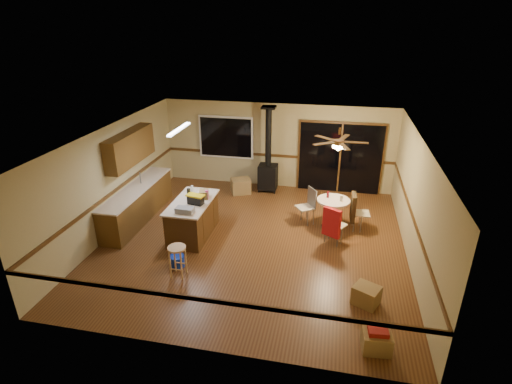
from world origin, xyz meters
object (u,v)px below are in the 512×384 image
(kitchen_island, at_px, (193,218))
(box_under_window, at_px, (241,186))
(blue_bucket, at_px, (177,261))
(toolbox_grey, at_px, (185,210))
(dining_table, at_px, (333,209))
(bar_stool, at_px, (178,261))
(wood_stove, at_px, (268,168))
(box_corner_a, at_px, (376,341))
(toolbox_black, at_px, (196,200))
(chair_right, at_px, (354,207))
(box_corner_b, at_px, (366,295))
(chair_left, at_px, (309,202))
(chair_near, at_px, (332,222))

(kitchen_island, relative_size, box_under_window, 3.00)
(kitchen_island, distance_m, blue_bucket, 1.41)
(toolbox_grey, xyz_separation_m, dining_table, (3.24, 1.64, -0.44))
(blue_bucket, bearing_deg, dining_table, 37.26)
(bar_stool, bearing_deg, box_under_window, 86.66)
(wood_stove, bearing_deg, box_corner_a, -64.60)
(toolbox_black, bearing_deg, bar_stool, -85.14)
(chair_right, bearing_deg, toolbox_black, -161.97)
(dining_table, distance_m, box_corner_b, 2.96)
(box_under_window, bearing_deg, chair_right, -26.11)
(toolbox_black, bearing_deg, chair_right, 18.03)
(chair_left, distance_m, box_under_window, 2.65)
(chair_near, xyz_separation_m, box_under_window, (-2.78, 2.51, -0.37))
(toolbox_grey, xyz_separation_m, box_under_window, (0.47, 3.30, -0.74))
(toolbox_black, height_order, chair_right, toolbox_black)
(chair_near, distance_m, box_corner_b, 2.15)
(bar_stool, relative_size, chair_right, 0.97)
(wood_stove, relative_size, chair_right, 3.60)
(box_corner_a, distance_m, box_corner_b, 1.14)
(kitchen_island, xyz_separation_m, box_under_window, (0.53, 2.71, -0.23))
(chair_left, bearing_deg, box_corner_b, -66.05)
(box_corner_b, bearing_deg, dining_table, 104.24)
(toolbox_black, height_order, box_corner_a, toolbox_black)
(chair_left, bearing_deg, toolbox_grey, -145.56)
(kitchen_island, distance_m, bar_stool, 1.69)
(wood_stove, relative_size, box_corner_b, 5.56)
(dining_table, bearing_deg, chair_left, 165.36)
(chair_left, distance_m, box_corner_a, 4.40)
(box_corner_a, height_order, box_corner_b, box_corner_b)
(chair_left, distance_m, box_corner_b, 3.32)
(blue_bucket, relative_size, box_corner_b, 0.68)
(toolbox_grey, xyz_separation_m, blue_bucket, (0.06, -0.78, -0.83))
(chair_left, height_order, chair_right, same)
(box_under_window, bearing_deg, dining_table, -30.80)
(bar_stool, bearing_deg, blue_bucket, 117.16)
(wood_stove, distance_m, chair_right, 3.19)
(bar_stool, bearing_deg, chair_near, 31.54)
(chair_near, distance_m, box_corner_a, 3.25)
(kitchen_island, height_order, blue_bucket, kitchen_island)
(wood_stove, relative_size, dining_table, 3.09)
(kitchen_island, relative_size, dining_table, 2.06)
(wood_stove, height_order, chair_right, wood_stove)
(chair_right, bearing_deg, wood_stove, 142.19)
(toolbox_black, distance_m, box_corner_b, 4.31)
(bar_stool, height_order, chair_near, chair_near)
(toolbox_grey, xyz_separation_m, chair_right, (3.76, 1.68, -0.37))
(bar_stool, bearing_deg, chair_left, 50.04)
(toolbox_black, relative_size, box_corner_a, 0.79)
(dining_table, relative_size, box_corner_b, 1.80)
(wood_stove, height_order, chair_left, wood_stove)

